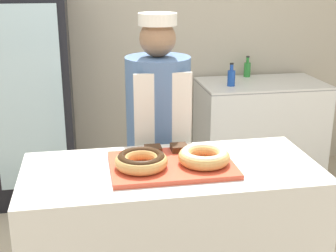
# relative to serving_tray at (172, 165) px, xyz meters

# --- Properties ---
(wall_back) EXTENTS (8.00, 0.06, 2.70)m
(wall_back) POSITION_rel_serving_tray_xyz_m (0.00, 2.13, 0.41)
(wall_back) COLOR #BCB29E
(wall_back) RESTS_ON ground_plane
(display_counter) EXTENTS (1.45, 0.65, 0.93)m
(display_counter) POSITION_rel_serving_tray_xyz_m (0.00, 0.00, -0.48)
(display_counter) COLOR beige
(display_counter) RESTS_ON ground_plane
(serving_tray) EXTENTS (0.60, 0.41, 0.02)m
(serving_tray) POSITION_rel_serving_tray_xyz_m (0.00, 0.00, 0.00)
(serving_tray) COLOR #D84C33
(serving_tray) RESTS_ON display_counter
(donut_chocolate_glaze) EXTENTS (0.25, 0.25, 0.07)m
(donut_chocolate_glaze) POSITION_rel_serving_tray_xyz_m (-0.15, -0.03, 0.05)
(donut_chocolate_glaze) COLOR tan
(donut_chocolate_glaze) RESTS_ON serving_tray
(donut_light_glaze) EXTENTS (0.25, 0.25, 0.07)m
(donut_light_glaze) POSITION_rel_serving_tray_xyz_m (0.15, -0.03, 0.05)
(donut_light_glaze) COLOR tan
(donut_light_glaze) RESTS_ON serving_tray
(brownie_back_left) EXTENTS (0.08, 0.08, 0.03)m
(brownie_back_left) POSITION_rel_serving_tray_xyz_m (-0.07, 0.15, 0.03)
(brownie_back_left) COLOR #382111
(brownie_back_left) RESTS_ON serving_tray
(brownie_back_right) EXTENTS (0.08, 0.08, 0.03)m
(brownie_back_right) POSITION_rel_serving_tray_xyz_m (0.07, 0.15, 0.03)
(brownie_back_right) COLOR #382111
(brownie_back_right) RESTS_ON serving_tray
(baker_person) EXTENTS (0.39, 0.39, 1.62)m
(baker_person) POSITION_rel_serving_tray_xyz_m (0.03, 0.59, -0.10)
(baker_person) COLOR #4C4C51
(baker_person) RESTS_ON ground_plane
(beverage_fridge) EXTENTS (0.63, 0.64, 1.77)m
(beverage_fridge) POSITION_rel_serving_tray_xyz_m (-0.82, 1.75, -0.06)
(beverage_fridge) COLOR black
(beverage_fridge) RESTS_ON ground_plane
(chest_freezer) EXTENTS (1.09, 0.63, 0.91)m
(chest_freezer) POSITION_rel_serving_tray_xyz_m (1.14, 1.76, -0.48)
(chest_freezer) COLOR white
(chest_freezer) RESTS_ON ground_plane
(bottle_blue) EXTENTS (0.07, 0.07, 0.20)m
(bottle_blue) POSITION_rel_serving_tray_xyz_m (0.83, 1.67, 0.05)
(bottle_blue) COLOR #1E4CB2
(bottle_blue) RESTS_ON chest_freezer
(bottle_green) EXTENTS (0.06, 0.06, 0.19)m
(bottle_green) POSITION_rel_serving_tray_xyz_m (1.09, 1.99, 0.04)
(bottle_green) COLOR #2D8C38
(bottle_green) RESTS_ON chest_freezer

